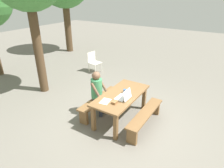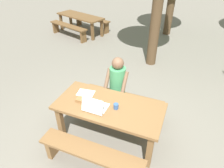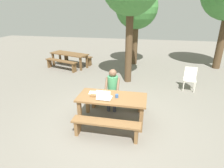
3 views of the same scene
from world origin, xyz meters
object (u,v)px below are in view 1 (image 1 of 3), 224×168
Objects in this scene: picnic_table_front at (121,98)px; coffee_mug at (125,91)px; person_seated at (98,90)px; plastic_chair at (94,61)px; small_pouch at (115,102)px; laptop at (124,96)px.

coffee_mug reaches higher than picnic_table_front.
person_seated is (-0.12, 0.66, 0.11)m from picnic_table_front.
person_seated is at bearing -132.14° from plastic_chair.
person_seated is 1.49× the size of plastic_chair.
person_seated is 3.30m from plastic_chair.
coffee_mug reaches higher than small_pouch.
person_seated is (0.05, 0.83, -0.07)m from laptop.
picnic_table_front is at bearing -134.40° from laptop.
picnic_table_front is 2.11× the size of plastic_chair.
laptop is at bearing -13.83° from small_pouch.
plastic_chair is at bearing 48.40° from picnic_table_front.
small_pouch is (-0.31, 0.08, -0.03)m from laptop.
picnic_table_front is 0.68m from person_seated.
plastic_chair reaches higher than picnic_table_front.
small_pouch reaches higher than picnic_table_front.
picnic_table_front is 19.82× the size of coffee_mug.
laptop reaches higher than coffee_mug.
plastic_chair is at bearing -131.37° from laptop.
coffee_mug is (0.61, 0.06, 0.02)m from small_pouch.
laptop is 2.31× the size of small_pouch.
person_seated reaches higher than plastic_chair.
small_pouch is at bearing -13.40° from laptop.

